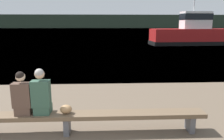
{
  "coord_description": "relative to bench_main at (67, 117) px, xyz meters",
  "views": [
    {
      "loc": [
        1.16,
        -2.33,
        2.47
      ],
      "look_at": [
        1.51,
        5.3,
        0.83
      ],
      "focal_mm": 35.0,
      "sensor_mm": 36.0,
      "label": 1
    }
  ],
  "objects": [
    {
      "name": "tugboat_red",
      "position": [
        11.35,
        20.88,
        0.81
      ],
      "size": [
        9.55,
        3.41,
        6.16
      ],
      "rotation": [
        0.0,
        0.0,
        1.62
      ],
      "color": "#A81919",
      "rests_on": "water_surface"
    },
    {
      "name": "far_shoreline",
      "position": [
        -0.35,
        124.03,
        3.23
      ],
      "size": [
        600.0,
        12.0,
        7.25
      ],
      "primitive_type": "cube",
      "color": "#2D3D2D",
      "rests_on": "ground"
    },
    {
      "name": "bench_main",
      "position": [
        0.0,
        0.0,
        0.0
      ],
      "size": [
        6.29,
        0.41,
        0.48
      ],
      "color": "brown",
      "rests_on": "ground"
    },
    {
      "name": "shopping_bag",
      "position": [
        -0.01,
        0.01,
        0.19
      ],
      "size": [
        0.26,
        0.22,
        0.2
      ],
      "color": "#9E754C",
      "rests_on": "bench_main"
    },
    {
      "name": "person_right",
      "position": [
        -0.53,
        0.0,
        0.55
      ],
      "size": [
        0.39,
        0.38,
        1.04
      ],
      "color": "#2D4C3D",
      "rests_on": "bench_main"
    },
    {
      "name": "water_surface",
      "position": [
        -0.35,
        124.18,
        -0.4
      ],
      "size": [
        240.0,
        240.0,
        0.0
      ],
      "primitive_type": "plane",
      "color": "#426B8E",
      "rests_on": "ground"
    },
    {
      "name": "person_left",
      "position": [
        -0.94,
        0.0,
        0.52
      ],
      "size": [
        0.39,
        0.38,
        0.99
      ],
      "color": "#4C382D",
      "rests_on": "bench_main"
    }
  ]
}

